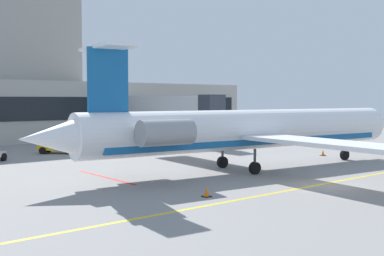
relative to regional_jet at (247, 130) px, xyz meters
name	(u,v)px	position (x,y,z in m)	size (l,w,h in m)	color
ground	(324,186)	(-1.15, -7.87, -3.14)	(120.00, 120.00, 0.11)	gray
jet_bridge_west	(171,106)	(9.24, 22.09, 1.51)	(2.40, 18.63, 5.98)	silver
regional_jet	(247,130)	(0.00, 0.00, 0.00)	(34.73, 27.14, 8.83)	white
baggage_tug	(160,138)	(5.42, 19.15, -2.09)	(3.96, 4.17, 2.22)	#1E4CB2
belt_loader	(53,143)	(-6.90, 20.43, -2.10)	(3.89, 3.74, 2.19)	#E5B20C
safety_cone_alpha	(207,192)	(-9.19, -5.77, -2.85)	(0.47, 0.47, 0.55)	orange
safety_cone_bravo	(323,153)	(12.51, 1.94, -2.85)	(0.47, 0.47, 0.55)	orange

